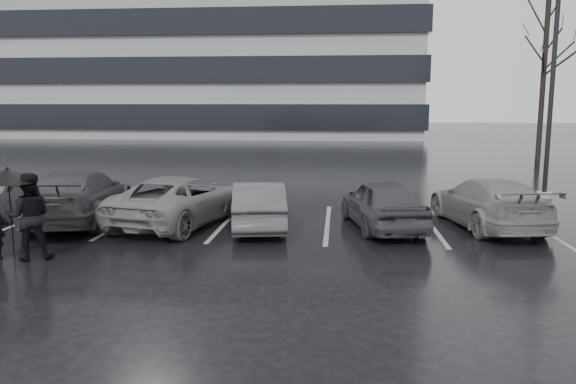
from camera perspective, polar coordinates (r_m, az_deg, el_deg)
The scene contains 12 objects.
ground at distance 13.01m, azimuth 1.14°, elevation -5.51°, with size 160.00×160.00×0.00m, color black.
car_main at distance 14.87m, azimuth 9.60°, elevation -1.15°, with size 1.58×3.92×1.33m, color black.
car_west_a at distance 14.73m, azimuth -2.99°, elevation -1.32°, with size 1.31×3.76×1.24m, color #302F32.
car_west_b at distance 15.48m, azimuth -10.96°, elevation -0.80°, with size 2.20×4.77×1.32m, color #555558.
car_west_c at distance 16.52m, azimuth -20.47°, elevation -0.38°, with size 2.03×4.99×1.45m, color black.
car_west_d at distance 18.42m, azimuth -27.25°, elevation -0.28°, with size 1.27×3.65×1.20m, color #302F32.
car_east at distance 15.77m, azimuth 19.61°, elevation -1.01°, with size 1.84×4.53×1.31m, color #555558.
pedestrian_right at distance 12.94m, azimuth -24.82°, elevation -2.27°, with size 0.90×0.70×1.84m, color black.
umbrella at distance 12.97m, azimuth -26.58°, elevation 1.50°, with size 1.16×1.16×1.96m.
lamp_post at distance 21.19m, azimuth 25.31°, elevation 10.71°, with size 0.50×0.50×9.15m.
stall_stripes at distance 15.50m, azimuth -1.15°, elevation -3.11°, with size 19.72×5.00×0.00m.
tree_north at distance 31.26m, azimuth 24.48°, elevation 10.10°, with size 0.26×0.26×8.50m, color black.
Camera 1 is at (0.88, -12.56, 3.29)m, focal length 35.00 mm.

